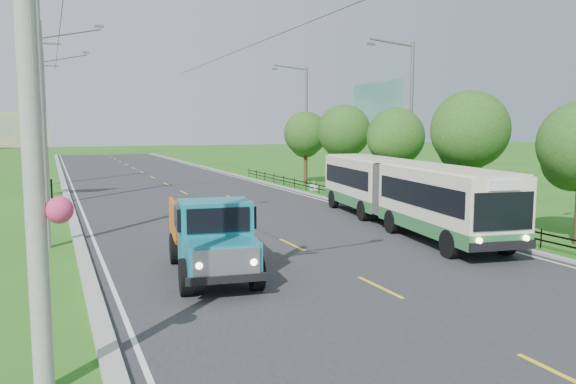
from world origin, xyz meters
TOP-DOWN VIEW (x-y plane):
  - ground at (0.00, 0.00)m, footprint 240.00×240.00m
  - road at (0.00, 20.00)m, footprint 14.00×120.00m
  - curb_left at (-7.20, 20.00)m, footprint 0.40×120.00m
  - curb_right at (7.15, 20.00)m, footprint 0.30×120.00m
  - edge_line_left at (-6.65, 20.00)m, footprint 0.12×120.00m
  - edge_line_right at (6.65, 20.00)m, footprint 0.12×120.00m
  - centre_dash at (0.00, 0.00)m, footprint 0.12×2.20m
  - railing_right at (8.00, 14.00)m, footprint 0.04×40.00m
  - pole_nearest at (-8.24, -3.00)m, footprint 3.51×0.44m
  - pole_near at (-8.26, 9.00)m, footprint 3.51×0.32m
  - pole_mid at (-8.26, 21.00)m, footprint 3.51×0.32m
  - pole_far at (-8.26, 33.00)m, footprint 3.51×0.32m
  - tree_third at (9.86, 8.14)m, footprint 3.60×3.62m
  - tree_fourth at (9.86, 14.14)m, footprint 3.24×3.31m
  - tree_fifth at (9.86, 20.14)m, footprint 3.48×3.52m
  - tree_back at (9.86, 26.14)m, footprint 3.30×3.36m
  - streetlight_mid at (10.64, 14.00)m, footprint 3.02×0.20m
  - streetlight_far at (10.64, 28.00)m, footprint 3.02×0.20m
  - planter_near at (8.60, 6.00)m, footprint 0.64×0.64m
  - planter_mid at (8.60, 14.00)m, footprint 0.64×0.64m
  - planter_far at (8.60, 22.00)m, footprint 0.64×0.64m
  - billboard_left at (-9.50, 24.00)m, footprint 3.00×0.20m
  - billboard_right at (12.30, 20.00)m, footprint 0.24×6.00m
  - bus at (5.91, 7.63)m, footprint 4.51×14.54m
  - dump_truck at (-3.81, 3.11)m, footprint 2.74×5.68m

SIDE VIEW (x-z plane):
  - ground at x=0.00m, z-range 0.00..0.00m
  - road at x=0.00m, z-range 0.00..0.02m
  - edge_line_left at x=-6.65m, z-range 0.02..0.02m
  - edge_line_right at x=6.65m, z-range 0.02..0.02m
  - centre_dash at x=0.00m, z-range 0.02..0.02m
  - curb_right at x=7.15m, z-range 0.00..0.10m
  - curb_left at x=-7.20m, z-range 0.00..0.15m
  - planter_near at x=8.60m, z-range -0.05..0.62m
  - planter_mid at x=8.60m, z-range -0.05..0.62m
  - planter_far at x=8.60m, z-range -0.05..0.62m
  - railing_right at x=8.00m, z-range 0.00..0.60m
  - dump_truck at x=-3.81m, z-range 0.15..2.45m
  - bus at x=5.91m, z-range 0.28..3.05m
  - tree_fourth at x=9.86m, z-range 0.89..6.29m
  - tree_back at x=9.86m, z-range 0.90..6.40m
  - tree_fifth at x=9.86m, z-range 0.95..6.75m
  - billboard_left at x=-9.50m, z-range 1.27..6.47m
  - tree_third at x=9.86m, z-range 0.99..6.99m
  - streetlight_mid at x=10.64m, z-range 0.37..9.44m
  - streetlight_far at x=10.64m, z-range 0.37..9.44m
  - pole_nearest at x=-8.24m, z-range -0.06..9.94m
  - pole_near at x=-8.26m, z-range 0.09..10.09m
  - pole_mid at x=-8.26m, z-range 0.09..10.09m
  - pole_far at x=-8.26m, z-range 0.09..10.09m
  - billboard_right at x=12.30m, z-range 1.69..8.99m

